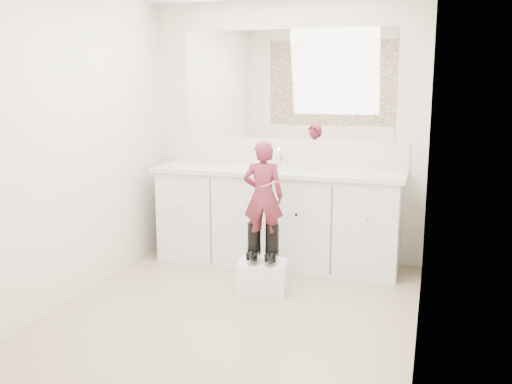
% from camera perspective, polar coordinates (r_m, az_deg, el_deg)
% --- Properties ---
extents(floor, '(3.00, 3.00, 0.00)m').
position_cam_1_polar(floor, '(4.29, -2.33, -11.95)').
color(floor, '#806A54').
rests_on(floor, ground).
extents(wall_back, '(2.60, 0.00, 2.60)m').
position_cam_1_polar(wall_back, '(5.40, 2.98, 5.98)').
color(wall_back, beige).
rests_on(wall_back, floor).
extents(wall_front, '(2.60, 0.00, 2.60)m').
position_cam_1_polar(wall_front, '(2.63, -13.63, 0.42)').
color(wall_front, beige).
rests_on(wall_front, floor).
extents(wall_left, '(0.00, 3.00, 3.00)m').
position_cam_1_polar(wall_left, '(4.58, -17.99, 4.57)').
color(wall_left, beige).
rests_on(wall_left, floor).
extents(wall_right, '(0.00, 3.00, 3.00)m').
position_cam_1_polar(wall_right, '(3.74, 16.65, 3.32)').
color(wall_right, beige).
rests_on(wall_right, floor).
extents(vanity_cabinet, '(2.20, 0.55, 0.85)m').
position_cam_1_polar(vanity_cabinet, '(5.27, 2.14, -2.70)').
color(vanity_cabinet, silver).
rests_on(vanity_cabinet, floor).
extents(countertop, '(2.28, 0.58, 0.04)m').
position_cam_1_polar(countertop, '(5.16, 2.14, 2.07)').
color(countertop, beige).
rests_on(countertop, vanity_cabinet).
extents(backsplash, '(2.28, 0.03, 0.25)m').
position_cam_1_polar(backsplash, '(5.41, 2.92, 4.01)').
color(backsplash, beige).
rests_on(backsplash, countertop).
extents(mirror, '(2.00, 0.02, 1.00)m').
position_cam_1_polar(mirror, '(5.37, 2.99, 10.65)').
color(mirror, white).
rests_on(mirror, wall_back).
extents(dot_panel, '(2.00, 0.01, 1.20)m').
position_cam_1_polar(dot_panel, '(2.60, -13.96, 10.26)').
color(dot_panel, '#472819').
rests_on(dot_panel, wall_front).
extents(faucet, '(0.08, 0.08, 0.10)m').
position_cam_1_polar(faucet, '(5.31, 2.61, 3.07)').
color(faucet, silver).
rests_on(faucet, countertop).
extents(cup, '(0.10, 0.10, 0.08)m').
position_cam_1_polar(cup, '(5.12, 5.36, 2.64)').
color(cup, beige).
rests_on(cup, countertop).
extents(soap_bottle, '(0.10, 0.11, 0.21)m').
position_cam_1_polar(soap_bottle, '(5.14, 0.97, 3.44)').
color(soap_bottle, silver).
rests_on(soap_bottle, countertop).
extents(step_stool, '(0.42, 0.37, 0.24)m').
position_cam_1_polar(step_stool, '(4.66, 0.63, -8.42)').
color(step_stool, white).
rests_on(step_stool, floor).
extents(boot_left, '(0.15, 0.23, 0.32)m').
position_cam_1_polar(boot_left, '(4.61, -0.18, -4.98)').
color(boot_left, black).
rests_on(boot_left, step_stool).
extents(boot_right, '(0.15, 0.23, 0.32)m').
position_cam_1_polar(boot_right, '(4.57, 1.62, -5.13)').
color(boot_right, black).
rests_on(boot_right, step_stool).
extents(toddler, '(0.35, 0.26, 0.88)m').
position_cam_1_polar(toddler, '(4.50, 0.73, -0.40)').
color(toddler, '#AA3456').
rests_on(toddler, step_stool).
extents(toothbrush, '(0.14, 0.03, 0.06)m').
position_cam_1_polar(toothbrush, '(4.39, 1.30, 0.78)').
color(toothbrush, '#E559AB').
rests_on(toothbrush, toddler).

